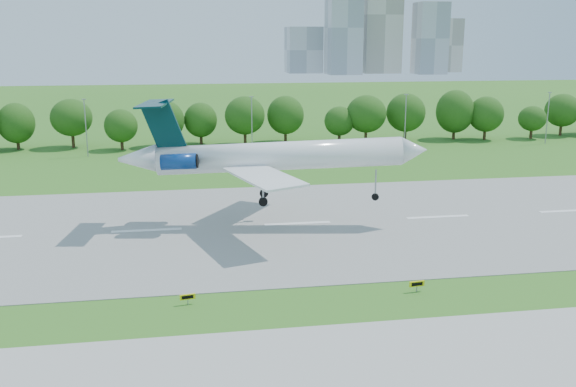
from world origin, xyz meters
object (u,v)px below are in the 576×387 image
object	(u,v)px
taxi_sign_left	(188,297)
service_vehicle_b	(283,147)
airliner	(264,155)
service_vehicle_a	(161,153)

from	to	relation	value
taxi_sign_left	service_vehicle_b	bearing A→B (deg)	66.28
airliner	service_vehicle_b	size ratio (longest dim) A/B	11.46
airliner	service_vehicle_a	bearing A→B (deg)	113.98
service_vehicle_a	service_vehicle_b	world-z (taller)	service_vehicle_a
airliner	service_vehicle_b	bearing A→B (deg)	87.21
taxi_sign_left	service_vehicle_a	size ratio (longest dim) A/B	0.36
taxi_sign_left	service_vehicle_a	distance (m)	79.63
service_vehicle_a	service_vehicle_b	size ratio (longest dim) A/B	1.14
taxi_sign_left	airliner	bearing A→B (deg)	58.35
taxi_sign_left	service_vehicle_a	world-z (taller)	service_vehicle_a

